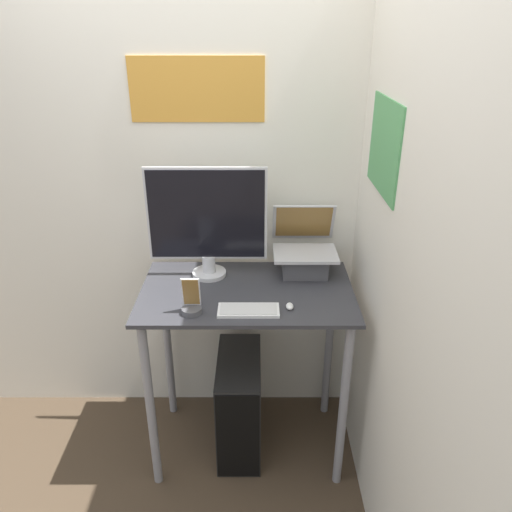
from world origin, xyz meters
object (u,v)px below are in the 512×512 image
Objects in this scene: keyboard at (248,310)px; mouse at (289,306)px; monitor at (206,223)px; computer_tower at (239,403)px; cell_phone at (191,304)px; laptop at (304,256)px.

keyboard is 0.19m from mouse.
monitor is 2.13× the size of keyboard.
mouse is (0.39, -0.33, -0.27)m from monitor.
keyboard is 0.73m from computer_tower.
computer_tower is (0.19, 0.20, -0.74)m from cell_phone.
monitor is 3.38× the size of cell_phone.
cell_phone reaches higher than mouse.
monitor is 1.04× the size of computer_tower.
monitor reaches higher than cell_phone.
mouse is (-0.09, -0.36, -0.08)m from laptop.
keyboard is (-0.28, -0.38, -0.08)m from laptop.
laptop is 0.38m from mouse.
laptop is at bearing 75.09° from mouse.
laptop is 1.21× the size of keyboard.
mouse is at bearing -40.34° from monitor.
cell_phone is at bearing -97.31° from monitor.
laptop is 1.92× the size of cell_phone.
keyboard is at bearing -171.47° from mouse.
monitor is at bearing 119.73° from keyboard.
keyboard is at bearing -74.32° from computer_tower.
monitor is 0.49m from keyboard.
laptop is 0.88m from computer_tower.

